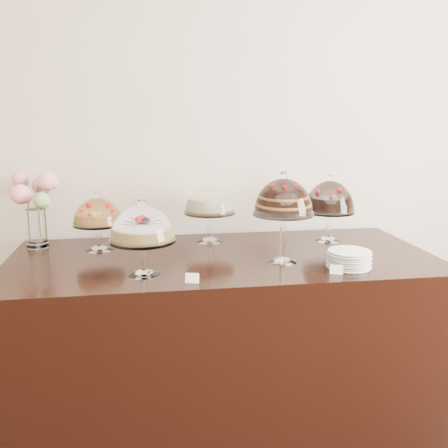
{
  "coord_description": "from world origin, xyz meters",
  "views": [
    {
      "loc": [
        -0.48,
        -0.03,
        1.62
      ],
      "look_at": [
        -0.09,
        2.4,
        1.08
      ],
      "focal_mm": 40.0,
      "sensor_mm": 36.0,
      "label": 1
    }
  ],
  "objects": [
    {
      "name": "cake_stand_dark_choco",
      "position": [
        0.57,
        2.67,
        1.14
      ],
      "size": [
        0.29,
        0.29,
        0.39
      ],
      "color": "white",
      "rests_on": "display_counter"
    },
    {
      "name": "flower_vase",
      "position": [
        -1.08,
        2.79,
        1.15
      ],
      "size": [
        0.26,
        0.31,
        0.42
      ],
      "color": "white",
      "rests_on": "display_counter"
    },
    {
      "name": "cake_stand_sugar_sponge",
      "position": [
        -0.5,
        2.19,
        1.12
      ],
      "size": [
        0.3,
        0.3,
        0.36
      ],
      "color": "white",
      "rests_on": "display_counter"
    },
    {
      "name": "price_card_left",
      "position": [
        -0.29,
        2.04,
        0.92
      ],
      "size": [
        0.06,
        0.03,
        0.04
      ],
      "primitive_type": "cube",
      "rotation": [
        -0.21,
        0.0,
        -0.3
      ],
      "color": "white",
      "rests_on": "display_counter"
    },
    {
      "name": "plate_stack",
      "position": [
        0.48,
        2.15,
        0.94
      ],
      "size": [
        0.21,
        0.21,
        0.08
      ],
      "color": "silver",
      "rests_on": "display_counter"
    },
    {
      "name": "cake_stand_fruit_tart",
      "position": [
        -0.74,
        2.66,
        1.1
      ],
      "size": [
        0.27,
        0.27,
        0.32
      ],
      "color": "white",
      "rests_on": "display_counter"
    },
    {
      "name": "wall_back",
      "position": [
        0.0,
        3.0,
        1.5
      ],
      "size": [
        5.0,
        0.04,
        3.0
      ],
      "primitive_type": "cube",
      "color": "beige",
      "rests_on": "ground"
    },
    {
      "name": "cake_stand_choco_layer",
      "position": [
        0.18,
        2.29,
        1.21
      ],
      "size": [
        0.3,
        0.3,
        0.46
      ],
      "color": "white",
      "rests_on": "display_counter"
    },
    {
      "name": "price_card_right",
      "position": [
        0.38,
        2.06,
        0.92
      ],
      "size": [
        0.06,
        0.04,
        0.04
      ],
      "primitive_type": "cube",
      "rotation": [
        -0.21,
        0.0,
        -0.42
      ],
      "color": "white",
      "rests_on": "display_counter"
    },
    {
      "name": "cake_stand_cheesecake",
      "position": [
        -0.12,
        2.75,
        1.13
      ],
      "size": [
        0.29,
        0.29,
        0.36
      ],
      "color": "white",
      "rests_on": "display_counter"
    },
    {
      "name": "display_counter",
      "position": [
        -0.09,
        2.45,
        0.45
      ],
      "size": [
        2.2,
        1.0,
        0.9
      ],
      "primitive_type": "cube",
      "color": "black",
      "rests_on": "ground"
    }
  ]
}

